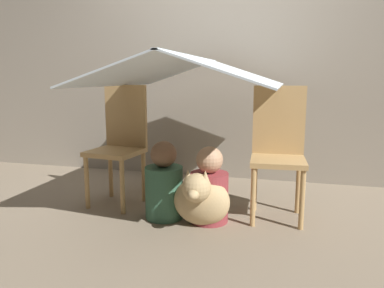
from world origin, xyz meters
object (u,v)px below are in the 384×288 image
(chair_left, at_px, (120,140))
(chair_right, at_px, (278,148))
(person_front, at_px, (164,185))
(person_second, at_px, (209,190))
(dog, at_px, (201,199))

(chair_left, relative_size, chair_right, 1.00)
(chair_left, distance_m, chair_right, 1.25)
(chair_left, bearing_deg, person_front, -21.23)
(person_front, xyz_separation_m, person_second, (0.33, 0.01, -0.01))
(chair_right, bearing_deg, person_second, -155.71)
(chair_left, bearing_deg, chair_right, 7.48)
(person_front, relative_size, dog, 1.33)
(chair_left, xyz_separation_m, person_second, (0.79, -0.24, -0.28))
(person_front, relative_size, person_second, 1.05)
(dog, bearing_deg, chair_left, 155.11)
(chair_right, relative_size, person_front, 1.68)
(chair_right, xyz_separation_m, person_front, (-0.79, -0.25, -0.27))
(chair_left, relative_size, person_front, 1.68)
(chair_right, relative_size, person_second, 1.76)
(chair_left, relative_size, person_second, 1.76)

